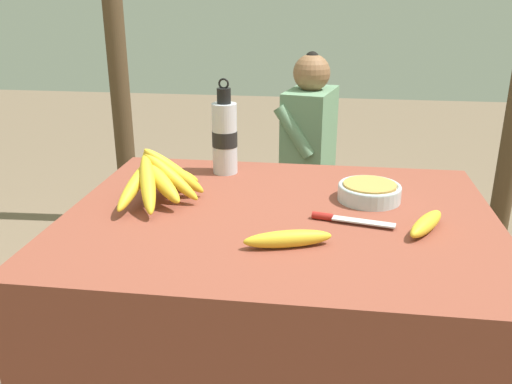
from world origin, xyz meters
name	(u,v)px	position (x,y,z in m)	size (l,w,h in m)	color
market_counter	(278,334)	(0.00, 0.00, 0.39)	(1.17, 0.92, 0.78)	brown
banana_bunch_ripe	(159,175)	(-0.36, 0.06, 0.86)	(0.22, 0.37, 0.17)	#4C381E
serving_bowl	(369,191)	(0.25, 0.14, 0.81)	(0.18, 0.18, 0.05)	silver
water_bottle	(225,136)	(-0.22, 0.33, 0.91)	(0.08, 0.08, 0.31)	silver
loose_banana_front	(288,239)	(0.04, -0.20, 0.80)	(0.22, 0.10, 0.04)	gold
loose_banana_side	(426,224)	(0.38, -0.07, 0.80)	(0.13, 0.18, 0.04)	gold
knife	(341,219)	(0.17, -0.04, 0.79)	(0.22, 0.07, 0.02)	#BCBCC1
wooden_bench	(303,199)	(0.01, 1.23, 0.35)	(1.66, 0.32, 0.42)	brown
seated_vendor	(300,149)	(-0.01, 1.21, 0.63)	(0.45, 0.42, 1.09)	#473828
banana_bunch_green	(223,171)	(-0.41, 1.24, 0.48)	(0.18, 0.29, 0.14)	#4C381E
support_post_near	(113,6)	(-1.08, 1.63, 1.28)	(0.11, 0.11, 2.56)	#4C3823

